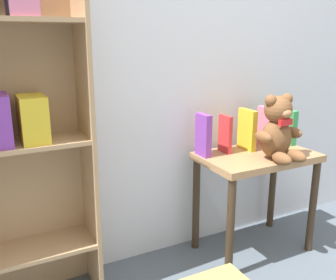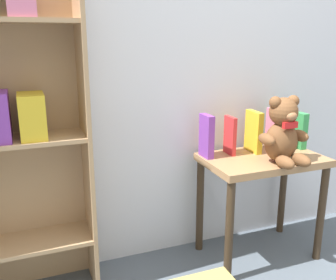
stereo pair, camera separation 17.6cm
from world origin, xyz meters
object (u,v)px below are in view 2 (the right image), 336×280
object	(u,v)px
bookshelf_side	(15,117)
book_standing_green	(297,130)
display_table	(262,175)
teddy_bear	(283,133)
book_standing_pink	(275,129)
book_standing_red	(230,135)
book_standing_purple	(207,136)
book_standing_yellow	(254,132)

from	to	relation	value
bookshelf_side	book_standing_green	size ratio (longest dim) A/B	7.50
display_table	teddy_bear	xyz separation A→B (m)	(0.03, -0.10, 0.25)
book_standing_green	book_standing_pink	bearing A→B (deg)	174.46
display_table	book_standing_pink	bearing A→B (deg)	35.66
book_standing_pink	book_standing_red	bearing A→B (deg)	177.62
display_table	book_standing_purple	xyz separation A→B (m)	(-0.28, 0.10, 0.21)
teddy_bear	book_standing_red	xyz separation A→B (m)	(-0.17, 0.21, -0.05)
book_standing_red	book_standing_yellow	xyz separation A→B (m)	(0.14, -0.01, 0.01)
bookshelf_side	teddy_bear	size ratio (longest dim) A/B	4.55
book_standing_purple	book_standing_red	bearing A→B (deg)	0.03
bookshelf_side	book_standing_pink	bearing A→B (deg)	-0.85
display_table	book_standing_purple	world-z (taller)	book_standing_purple
book_standing_yellow	book_standing_pink	size ratio (longest dim) A/B	1.00
teddy_bear	book_standing_red	distance (m)	0.27
teddy_bear	book_standing_yellow	size ratio (longest dim) A/B	1.49
book_standing_yellow	book_standing_green	size ratio (longest dim) A/B	1.11
bookshelf_side	book_standing_yellow	xyz separation A→B (m)	(1.16, -0.02, -0.16)
book_standing_red	book_standing_yellow	size ratio (longest dim) A/B	0.91
display_table	teddy_bear	bearing A→B (deg)	-72.61
bookshelf_side	book_standing_red	world-z (taller)	bookshelf_side
book_standing_purple	book_standing_pink	xyz separation A→B (m)	(0.41, -0.00, 0.00)
book_standing_pink	book_standing_green	world-z (taller)	book_standing_pink
book_standing_red	book_standing_pink	distance (m)	0.28
bookshelf_side	book_standing_green	world-z (taller)	bookshelf_side
book_standing_purple	display_table	bearing A→B (deg)	-21.32
book_standing_purple	book_standing_green	size ratio (longest dim) A/B	1.11
bookshelf_side	display_table	bearing A→B (deg)	-5.81
display_table	book_standing_green	world-z (taller)	book_standing_green
display_table	book_standing_yellow	distance (m)	0.23
book_standing_red	book_standing_pink	xyz separation A→B (m)	(0.28, -0.01, 0.01)
display_table	book_standing_yellow	size ratio (longest dim) A/B	2.78
book_standing_purple	book_standing_pink	world-z (taller)	book_standing_pink
book_standing_red	bookshelf_side	bearing A→B (deg)	-179.16
book_standing_green	book_standing_yellow	bearing A→B (deg)	177.80
bookshelf_side	book_standing_green	distance (m)	1.45
book_standing_pink	book_standing_yellow	bearing A→B (deg)	-179.80
display_table	book_standing_pink	world-z (taller)	book_standing_pink
display_table	teddy_bear	world-z (taller)	teddy_bear
display_table	book_standing_red	distance (m)	0.26
book_standing_green	teddy_bear	bearing A→B (deg)	-142.20
bookshelf_side	book_standing_pink	xyz separation A→B (m)	(1.30, -0.02, -0.16)
book_standing_red	book_standing_yellow	distance (m)	0.14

